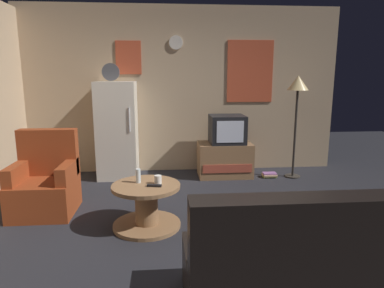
{
  "coord_description": "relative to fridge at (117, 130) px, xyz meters",
  "views": [
    {
      "loc": [
        -0.3,
        -3.26,
        1.59
      ],
      "look_at": [
        0.05,
        0.9,
        0.75
      ],
      "focal_mm": 31.95,
      "sensor_mm": 36.0,
      "label": 1
    }
  ],
  "objects": [
    {
      "name": "crt_tv",
      "position": [
        1.72,
        -0.11,
        0.0
      ],
      "size": [
        0.54,
        0.51,
        0.44
      ],
      "color": "black",
      "rests_on": "tv_stand"
    },
    {
      "name": "standing_lamp",
      "position": [
        2.76,
        -0.26,
        0.6
      ],
      "size": [
        0.32,
        0.32,
        1.59
      ],
      "color": "#332D28",
      "rests_on": "ground_plane"
    },
    {
      "name": "couch",
      "position": [
        1.7,
        -3.37,
        -0.44
      ],
      "size": [
        1.7,
        0.8,
        0.92
      ],
      "color": "black",
      "rests_on": "ground_plane"
    },
    {
      "name": "wall_with_art",
      "position": [
        1.03,
        0.35,
        0.59
      ],
      "size": [
        5.2,
        0.12,
        2.69
      ],
      "color": "tan",
      "rests_on": "ground_plane"
    },
    {
      "name": "tv_stand",
      "position": [
        1.69,
        -0.11,
        -0.49
      ],
      "size": [
        0.84,
        0.53,
        0.54
      ],
      "color": "#8E6642",
      "rests_on": "ground_plane"
    },
    {
      "name": "fridge",
      "position": [
        0.0,
        0.0,
        0.0
      ],
      "size": [
        0.6,
        0.62,
        1.77
      ],
      "color": "silver",
      "rests_on": "ground_plane"
    },
    {
      "name": "book_stack",
      "position": [
        2.39,
        -0.25,
        -0.72
      ],
      "size": [
        0.22,
        0.17,
        0.07
      ],
      "color": "#98C33D",
      "rests_on": "ground_plane"
    },
    {
      "name": "mug_ceramic_white",
      "position": [
        0.65,
        -1.9,
        -0.24
      ],
      "size": [
        0.08,
        0.08,
        0.09
      ],
      "primitive_type": "cylinder",
      "color": "silver",
      "rests_on": "coffee_table"
    },
    {
      "name": "wine_glass",
      "position": [
        0.45,
        -1.84,
        -0.21
      ],
      "size": [
        0.05,
        0.05,
        0.15
      ],
      "primitive_type": "cylinder",
      "color": "silver",
      "rests_on": "coffee_table"
    },
    {
      "name": "remote_control",
      "position": [
        0.62,
        -1.99,
        -0.27
      ],
      "size": [
        0.16,
        0.07,
        0.02
      ],
      "primitive_type": "cube",
      "rotation": [
        0.0,
        0.0,
        -0.19
      ],
      "color": "black",
      "rests_on": "coffee_table"
    },
    {
      "name": "coffee_table",
      "position": [
        0.53,
        -1.91,
        -0.52
      ],
      "size": [
        0.72,
        0.72,
        0.47
      ],
      "color": "#8E6642",
      "rests_on": "ground_plane"
    },
    {
      "name": "armchair",
      "position": [
        -0.67,
        -1.39,
        -0.42
      ],
      "size": [
        0.68,
        0.68,
        0.96
      ],
      "color": "maroon",
      "rests_on": "ground_plane"
    },
    {
      "name": "ground_plane",
      "position": [
        1.02,
        -2.09,
        -0.75
      ],
      "size": [
        12.0,
        12.0,
        0.0
      ],
      "primitive_type": "plane",
      "color": "#232328"
    }
  ]
}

